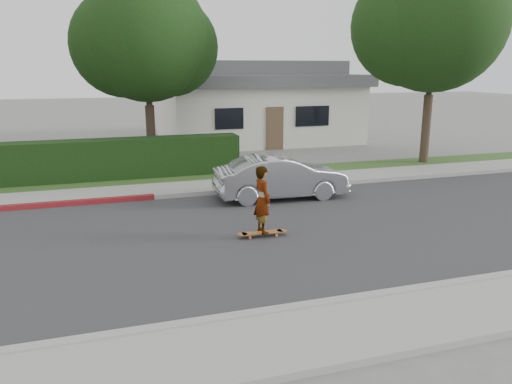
% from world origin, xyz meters
% --- Properties ---
extents(ground, '(120.00, 120.00, 0.00)m').
position_xyz_m(ground, '(0.00, 0.00, 0.00)').
color(ground, slate).
rests_on(ground, ground).
extents(road, '(60.00, 8.00, 0.01)m').
position_xyz_m(road, '(0.00, 0.00, 0.01)').
color(road, '#2D2D30').
rests_on(road, ground).
extents(curb_near, '(60.00, 0.20, 0.15)m').
position_xyz_m(curb_near, '(0.00, -4.10, 0.07)').
color(curb_near, '#9E9E99').
rests_on(curb_near, ground).
extents(sidewalk_near, '(60.00, 1.60, 0.12)m').
position_xyz_m(sidewalk_near, '(0.00, -5.00, 0.06)').
color(sidewalk_near, gray).
rests_on(sidewalk_near, ground).
extents(curb_far, '(60.00, 0.20, 0.15)m').
position_xyz_m(curb_far, '(0.00, 4.10, 0.07)').
color(curb_far, '#9E9E99').
rests_on(curb_far, ground).
extents(sidewalk_far, '(60.00, 1.60, 0.12)m').
position_xyz_m(sidewalk_far, '(0.00, 5.00, 0.06)').
color(sidewalk_far, gray).
rests_on(sidewalk_far, ground).
extents(planting_strip, '(60.00, 1.60, 0.10)m').
position_xyz_m(planting_strip, '(0.00, 6.60, 0.05)').
color(planting_strip, '#2D4C1E').
rests_on(planting_strip, ground).
extents(hedge, '(15.00, 1.00, 1.50)m').
position_xyz_m(hedge, '(-3.00, 7.20, 0.75)').
color(hedge, black).
rests_on(hedge, ground).
extents(tree_center, '(5.66, 4.84, 7.44)m').
position_xyz_m(tree_center, '(1.49, 9.19, 4.90)').
color(tree_center, '#33261C').
rests_on(tree_center, ground).
extents(tree_right, '(6.32, 5.60, 8.56)m').
position_xyz_m(tree_right, '(12.49, 6.69, 5.63)').
color(tree_right, '#33261C').
rests_on(tree_right, ground).
extents(house, '(10.60, 8.60, 4.30)m').
position_xyz_m(house, '(8.00, 16.00, 2.10)').
color(house, beige).
rests_on(house, ground).
extents(skateboard, '(1.24, 0.29, 0.11)m').
position_xyz_m(skateboard, '(3.07, -0.29, 0.11)').
color(skateboard, '#E3613E').
rests_on(skateboard, ground).
extents(skateboarder, '(0.44, 0.62, 1.62)m').
position_xyz_m(skateboarder, '(3.07, -0.29, 0.93)').
color(skateboarder, white).
rests_on(skateboarder, skateboard).
extents(car_silver, '(4.14, 1.59, 1.35)m').
position_xyz_m(car_silver, '(4.77, 3.02, 0.67)').
color(car_silver, '#A9AAB0').
rests_on(car_silver, ground).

